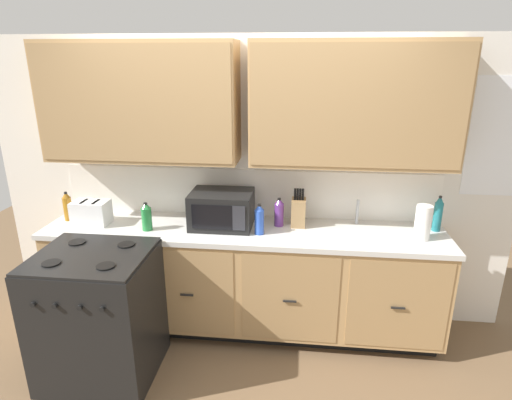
# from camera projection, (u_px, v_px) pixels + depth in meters

# --- Properties ---
(ground_plane) EXTENTS (8.00, 8.00, 0.00)m
(ground_plane) POSITION_uv_depth(u_px,v_px,m) (239.00, 350.00, 3.32)
(ground_plane) COLOR brown
(wall_unit) EXTENTS (4.30, 0.40, 2.35)m
(wall_unit) POSITION_uv_depth(u_px,v_px,m) (246.00, 135.00, 3.27)
(wall_unit) COLOR white
(wall_unit) RESTS_ON ground_plane
(counter_run) EXTENTS (3.13, 0.64, 0.91)m
(counter_run) POSITION_uv_depth(u_px,v_px,m) (244.00, 279.00, 3.45)
(counter_run) COLOR black
(counter_run) RESTS_ON ground_plane
(stove_range) EXTENTS (0.76, 0.68, 0.95)m
(stove_range) POSITION_uv_depth(u_px,v_px,m) (99.00, 315.00, 2.96)
(stove_range) COLOR black
(stove_range) RESTS_ON ground_plane
(microwave) EXTENTS (0.48, 0.37, 0.28)m
(microwave) POSITION_uv_depth(u_px,v_px,m) (222.00, 209.00, 3.32)
(microwave) COLOR black
(microwave) RESTS_ON counter_run
(toaster) EXTENTS (0.28, 0.18, 0.19)m
(toaster) POSITION_uv_depth(u_px,v_px,m) (91.00, 213.00, 3.38)
(toaster) COLOR white
(toaster) RESTS_ON counter_run
(knife_block) EXTENTS (0.11, 0.14, 0.31)m
(knife_block) POSITION_uv_depth(u_px,v_px,m) (298.00, 212.00, 3.33)
(knife_block) COLOR #9C794E
(knife_block) RESTS_ON counter_run
(sink_faucet) EXTENTS (0.02, 0.02, 0.20)m
(sink_faucet) POSITION_uv_depth(u_px,v_px,m) (357.00, 212.00, 3.38)
(sink_faucet) COLOR #B2B5BA
(sink_faucet) RESTS_ON counter_run
(paper_towel_roll) EXTENTS (0.12, 0.12, 0.26)m
(paper_towel_roll) POSITION_uv_depth(u_px,v_px,m) (423.00, 222.00, 3.08)
(paper_towel_roll) COLOR white
(paper_towel_roll) RESTS_ON counter_run
(bottle_green) EXTENTS (0.08, 0.08, 0.22)m
(bottle_green) POSITION_uv_depth(u_px,v_px,m) (147.00, 217.00, 3.25)
(bottle_green) COLOR #237A38
(bottle_green) RESTS_ON counter_run
(bottle_blue) EXTENTS (0.07, 0.07, 0.24)m
(bottle_blue) POSITION_uv_depth(u_px,v_px,m) (259.00, 219.00, 3.18)
(bottle_blue) COLOR blue
(bottle_blue) RESTS_ON counter_run
(bottle_amber) EXTENTS (0.07, 0.07, 0.24)m
(bottle_amber) POSITION_uv_depth(u_px,v_px,m) (68.00, 206.00, 3.45)
(bottle_amber) COLOR #9E6619
(bottle_amber) RESTS_ON counter_run
(bottle_teal) EXTENTS (0.07, 0.07, 0.28)m
(bottle_teal) POSITION_uv_depth(u_px,v_px,m) (438.00, 214.00, 3.23)
(bottle_teal) COLOR #1E707A
(bottle_teal) RESTS_ON counter_run
(bottle_violet) EXTENTS (0.07, 0.07, 0.23)m
(bottle_violet) POSITION_uv_depth(u_px,v_px,m) (279.00, 212.00, 3.33)
(bottle_violet) COLOR #663384
(bottle_violet) RESTS_ON counter_run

